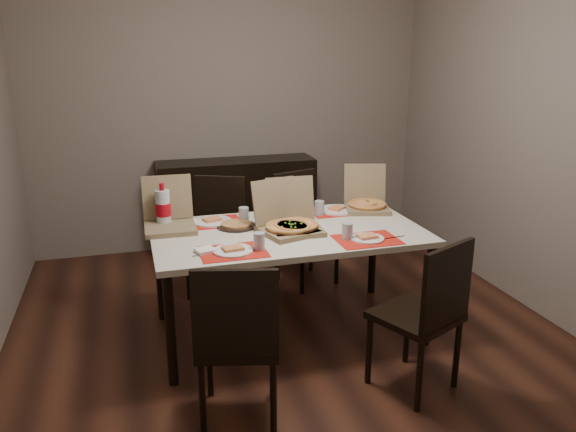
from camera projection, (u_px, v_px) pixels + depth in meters
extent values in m
cube|color=#422114|center=(288.00, 334.00, 3.95)|extent=(3.80, 4.00, 0.02)
cube|color=gray|center=(230.00, 115.00, 5.42)|extent=(3.80, 0.02, 2.60)
cube|color=gray|center=(540.00, 137.00, 4.09)|extent=(0.02, 4.00, 2.60)
cube|color=black|center=(237.00, 206.00, 5.45)|extent=(1.50, 0.40, 0.90)
cube|color=beige|center=(288.00, 233.00, 3.78)|extent=(1.80, 1.00, 0.04)
cylinder|color=black|center=(170.00, 330.00, 3.25)|extent=(0.06, 0.06, 0.71)
cylinder|color=black|center=(429.00, 296.00, 3.70)|extent=(0.06, 0.06, 0.71)
cylinder|color=black|center=(160.00, 274.00, 4.06)|extent=(0.06, 0.06, 0.71)
cylinder|color=black|center=(373.00, 251.00, 4.51)|extent=(0.06, 0.06, 0.71)
cube|color=black|center=(239.00, 341.00, 2.95)|extent=(0.51, 0.51, 0.04)
cube|color=black|center=(235.00, 314.00, 2.69)|extent=(0.41, 0.13, 0.46)
cylinder|color=black|center=(202.00, 401.00, 2.84)|extent=(0.04, 0.04, 0.43)
cylinder|color=black|center=(273.00, 399.00, 2.85)|extent=(0.04, 0.04, 0.43)
cylinder|color=black|center=(209.00, 362.00, 3.18)|extent=(0.04, 0.04, 0.43)
cylinder|color=black|center=(273.00, 361.00, 3.19)|extent=(0.04, 0.04, 0.43)
cube|color=black|center=(415.00, 316.00, 3.22)|extent=(0.56, 0.56, 0.04)
cube|color=black|center=(447.00, 286.00, 3.01)|extent=(0.39, 0.20, 0.46)
cylinder|color=black|center=(419.00, 377.00, 3.05)|extent=(0.04, 0.04, 0.43)
cylinder|color=black|center=(457.00, 354.00, 3.27)|extent=(0.04, 0.04, 0.43)
cylinder|color=black|center=(369.00, 351.00, 3.31)|extent=(0.04, 0.04, 0.43)
cylinder|color=black|center=(407.00, 331.00, 3.53)|extent=(0.04, 0.04, 0.43)
cube|color=black|center=(215.00, 240.00, 4.49)|extent=(0.56, 0.56, 0.04)
cube|color=black|center=(220.00, 203.00, 4.60)|extent=(0.40, 0.20, 0.46)
cylinder|color=black|center=(243.00, 260.00, 4.71)|extent=(0.04, 0.04, 0.43)
cylinder|color=black|center=(201.00, 258.00, 4.76)|extent=(0.04, 0.04, 0.43)
cylinder|color=black|center=(233.00, 277.00, 4.37)|extent=(0.04, 0.04, 0.43)
cylinder|color=black|center=(188.00, 274.00, 4.42)|extent=(0.04, 0.04, 0.43)
cube|color=black|center=(307.00, 231.00, 4.70)|extent=(0.53, 0.53, 0.04)
cube|color=black|center=(294.00, 198.00, 4.77)|extent=(0.41, 0.16, 0.46)
cylinder|color=black|center=(311.00, 248.00, 5.00)|extent=(0.04, 0.04, 0.43)
cylinder|color=black|center=(278.00, 256.00, 4.81)|extent=(0.04, 0.04, 0.43)
cylinder|color=black|center=(337.00, 260.00, 4.72)|extent=(0.04, 0.04, 0.43)
cylinder|color=black|center=(302.00, 269.00, 4.52)|extent=(0.04, 0.04, 0.43)
cube|color=red|center=(233.00, 252.00, 3.37)|extent=(0.40, 0.30, 0.00)
cylinder|color=white|center=(233.00, 251.00, 3.36)|extent=(0.24, 0.24, 0.01)
cube|color=#FCD77E|center=(233.00, 248.00, 3.36)|extent=(0.13, 0.10, 0.02)
cylinder|color=#A2A6AD|center=(259.00, 241.00, 3.39)|extent=(0.07, 0.07, 0.11)
cube|color=#B2B2B7|center=(208.00, 254.00, 3.33)|extent=(0.20, 0.04, 0.00)
cube|color=white|center=(205.00, 250.00, 3.36)|extent=(0.13, 0.13, 0.02)
cube|color=red|center=(367.00, 240.00, 3.58)|extent=(0.40, 0.30, 0.00)
cylinder|color=white|center=(367.00, 238.00, 3.58)|extent=(0.22, 0.22, 0.01)
cube|color=#FCD77E|center=(367.00, 236.00, 3.57)|extent=(0.13, 0.10, 0.02)
cylinder|color=#A2A6AD|center=(347.00, 231.00, 3.57)|extent=(0.07, 0.07, 0.11)
cube|color=#B2B2B7|center=(392.00, 238.00, 3.61)|extent=(0.20, 0.04, 0.00)
cube|color=red|center=(212.00, 222.00, 3.93)|extent=(0.40, 0.30, 0.00)
cylinder|color=white|center=(212.00, 221.00, 3.93)|extent=(0.28, 0.28, 0.01)
cube|color=#FCD77E|center=(212.00, 219.00, 3.92)|extent=(0.14, 0.12, 0.02)
cylinder|color=#A2A6AD|center=(244.00, 215.00, 3.92)|extent=(0.07, 0.07, 0.11)
cube|color=#B2B2B7|center=(192.00, 224.00, 3.91)|extent=(0.20, 0.04, 0.00)
cube|color=white|center=(189.00, 221.00, 3.92)|extent=(0.13, 0.13, 0.02)
cube|color=red|center=(337.00, 211.00, 4.21)|extent=(0.40, 0.30, 0.00)
cylinder|color=white|center=(337.00, 210.00, 4.20)|extent=(0.28, 0.28, 0.01)
cube|color=#FCD77E|center=(337.00, 208.00, 4.20)|extent=(0.15, 0.15, 0.02)
cylinder|color=#A2A6AD|center=(319.00, 208.00, 4.08)|extent=(0.07, 0.07, 0.11)
cube|color=#B2B2B7|center=(354.00, 210.00, 4.22)|extent=(0.20, 0.04, 0.00)
cube|color=white|center=(305.00, 234.00, 3.67)|extent=(0.15, 0.15, 0.02)
cube|color=olive|center=(296.00, 229.00, 3.74)|extent=(0.34, 0.34, 0.03)
cube|color=olive|center=(290.00, 199.00, 3.84)|extent=(0.33, 0.09, 0.30)
cylinder|color=#FCD77E|center=(296.00, 226.00, 3.73)|extent=(0.29, 0.29, 0.02)
cube|color=olive|center=(367.00, 208.00, 4.23)|extent=(0.39, 0.39, 0.03)
cube|color=olive|center=(365.00, 183.00, 4.33)|extent=(0.33, 0.15, 0.29)
cylinder|color=#FCD77E|center=(367.00, 205.00, 4.22)|extent=(0.34, 0.34, 0.02)
cube|color=olive|center=(170.00, 228.00, 3.77)|extent=(0.34, 0.34, 0.03)
cube|color=olive|center=(167.00, 197.00, 3.87)|extent=(0.34, 0.08, 0.30)
cube|color=olive|center=(288.00, 231.00, 3.70)|extent=(0.41, 0.41, 0.03)
cube|color=olive|center=(275.00, 201.00, 3.78)|extent=(0.34, 0.17, 0.30)
cylinder|color=#FCD77E|center=(288.00, 227.00, 3.69)|extent=(0.35, 0.35, 0.02)
cylinder|color=black|center=(236.00, 226.00, 3.83)|extent=(0.26, 0.26, 0.01)
cylinder|color=tan|center=(236.00, 224.00, 3.83)|extent=(0.21, 0.21, 0.02)
imported|color=white|center=(305.00, 220.00, 3.93)|extent=(0.15, 0.15, 0.03)
cylinder|color=silver|center=(163.00, 209.00, 3.81)|extent=(0.10, 0.10, 0.26)
cylinder|color=#B20816|center=(163.00, 209.00, 3.81)|extent=(0.10, 0.10, 0.09)
cylinder|color=#B20816|center=(162.00, 187.00, 3.77)|extent=(0.03, 0.03, 0.05)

